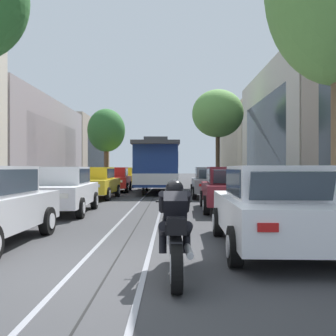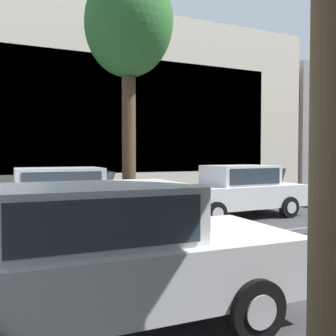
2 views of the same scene
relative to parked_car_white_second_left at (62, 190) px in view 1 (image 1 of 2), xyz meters
The scene contains 17 objects.
ground_plane 13.02m from the parked_car_white_second_left, 77.60° to the left, with size 160.00×160.00×0.00m, color #38383A.
trolley_track_rails 15.94m from the parked_car_white_second_left, 79.91° to the left, with size 1.14×57.82×0.01m.
building_facade_left 17.08m from the parked_car_white_second_left, 116.59° to the left, with size 5.15×49.52×7.85m.
building_facade_right 20.36m from the parked_car_white_second_left, 48.55° to the left, with size 5.76×49.52×9.03m.
parked_car_white_second_left is the anchor object (origin of this frame).
parked_car_yellow_mid_left 6.16m from the parked_car_white_second_left, 90.92° to the left, with size 2.08×4.40×1.58m.
parked_car_red_fourth_left 11.67m from the parked_car_white_second_left, 89.80° to the left, with size 2.10×4.41×1.58m.
parked_car_yellow_fifth_left 17.43m from the parked_car_white_second_left, 90.32° to the left, with size 2.04×4.38×1.58m.
parked_car_blue_sixth_left 23.56m from the parked_car_white_second_left, 89.98° to the left, with size 2.13×4.42×1.58m.
parked_car_white_near_right 7.96m from the parked_car_white_second_left, 45.16° to the right, with size 2.08×4.40×1.58m.
parked_car_maroon_second_right 5.85m from the parked_car_white_second_left, ahead, with size 2.11×4.41×1.58m.
parked_car_grey_mid_right 8.87m from the parked_car_white_second_left, 49.65° to the left, with size 2.06×4.39×1.58m.
street_tree_kerb_left_second 19.17m from the parked_car_white_second_left, 95.32° to the left, with size 3.14×3.30×6.51m.
street_tree_kerb_right_second 18.78m from the parked_car_white_second_left, 66.08° to the left, with size 4.00×3.96×7.66m.
cable_car_trolley 11.15m from the parked_car_white_second_left, 75.46° to the left, with size 2.76×9.17×3.28m.
motorcycle_with_rider 8.35m from the parked_car_white_second_left, 63.18° to the right, with size 0.56×1.99×1.37m.
fire_hydrant 1.74m from the parked_car_white_second_left, behind, with size 0.40×0.22×0.84m.
Camera 1 is at (0.92, -5.51, 1.54)m, focal length 40.15 mm.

